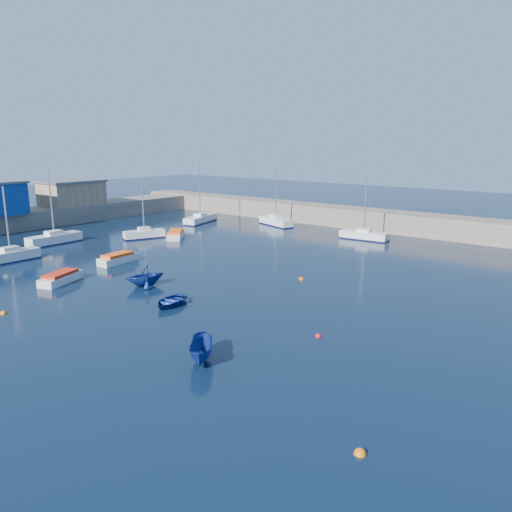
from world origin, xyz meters
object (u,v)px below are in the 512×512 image
Objects in this scene: sailboat_2 at (54,239)px; sailboat_4 at (200,219)px; sailboat_3 at (144,234)px; dinghy_center at (170,301)px; sailboat_6 at (364,235)px; motorboat_1 at (118,258)px; brick_shed_a at (72,194)px; motorboat_0 at (61,278)px; motorboat_2 at (176,234)px; sailboat_5 at (276,221)px; sailboat_1 at (10,256)px; dinghy_right at (202,351)px; dinghy_left at (145,276)px.

sailboat_4 is (2.05, 21.81, -0.06)m from sailboat_2.
dinghy_center is (22.21, -15.31, -0.23)m from sailboat_3.
sailboat_6 is 1.82× the size of motorboat_1.
brick_shed_a is 1.83× the size of motorboat_0.
motorboat_2 reaches higher than dinghy_center.
sailboat_5 is 1.94× the size of motorboat_1.
sailboat_2 is 1.93× the size of motorboat_0.
sailboat_1 reaches higher than dinghy_right.
sailboat_6 is 2.37× the size of dinghy_left.
sailboat_4 reaches higher than sailboat_3.
brick_shed_a is 22.32m from motorboat_2.
brick_shed_a is 1.19× the size of sailboat_3.
brick_shed_a is 39.21m from dinghy_left.
sailboat_1 is 2.32× the size of dinghy_center.
dinghy_center is at bearing -12.90° from motorboat_0.
sailboat_1 is 0.86× the size of sailboat_4.
sailboat_5 is at bearing 35.05° from motorboat_2.
sailboat_4 is 2.06× the size of motorboat_1.
sailboat_4 is 33.00m from dinghy_left.
dinghy_right is at bearing -46.60° from dinghy_center.
sailboat_1 is 0.91× the size of sailboat_5.
sailboat_5 reaches higher than dinghy_left.
dinghy_left is at bearing -143.37° from sailboat_5.
sailboat_2 reaches higher than motorboat_1.
dinghy_left is (17.16, 3.02, 0.26)m from sailboat_1.
motorboat_2 is 1.41× the size of dinghy_left.
sailboat_1 is 31.53m from dinghy_right.
sailboat_3 is 1.59× the size of motorboat_1.
motorboat_2 is 36.43m from dinghy_right.
sailboat_1 is 1.76× the size of motorboat_1.
sailboat_2 reaches higher than brick_shed_a.
sailboat_2 is 1.25× the size of sailboat_3.
sailboat_3 is 0.87× the size of sailboat_6.
sailboat_1 reaches higher than motorboat_1.
dinghy_center is 5.96m from dinghy_left.
sailboat_4 is (15.92, 10.93, -3.54)m from brick_shed_a.
sailboat_1 is at bearing 140.62° from sailboat_6.
sailboat_6 is at bearing 50.24° from motorboat_0.
sailboat_3 reaches higher than motorboat_2.
sailboat_4 reaches higher than motorboat_1.
sailboat_5 is at bearing 62.60° from sailboat_2.
motorboat_2 is (-4.04, -15.34, -0.17)m from sailboat_5.
motorboat_2 is at bearing 65.91° from sailboat_3.
motorboat_2 is at bearing 1.59° from brick_shed_a.
motorboat_1 is (27.62, -11.95, -3.63)m from brick_shed_a.
motorboat_0 is (29.70, -19.21, -3.67)m from brick_shed_a.
brick_shed_a is at bearing 134.44° from sailboat_1.
motorboat_1 is (13.75, -1.08, -0.15)m from sailboat_2.
sailboat_5 is 1.07× the size of sailboat_6.
dinghy_right is (28.02, -23.28, 0.18)m from motorboat_2.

